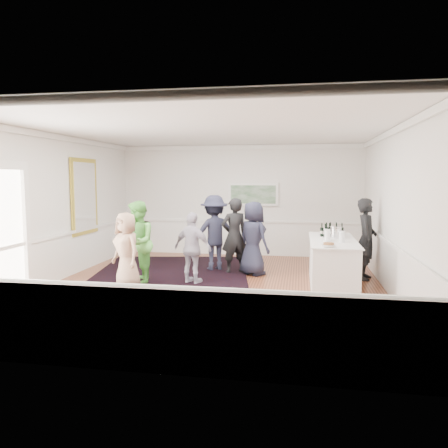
% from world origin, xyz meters
% --- Properties ---
extents(floor, '(8.00, 8.00, 0.00)m').
position_xyz_m(floor, '(0.00, 0.00, 0.00)').
color(floor, brown).
rests_on(floor, ground).
extents(ceiling, '(7.00, 8.00, 0.02)m').
position_xyz_m(ceiling, '(0.00, 0.00, 3.20)').
color(ceiling, white).
rests_on(ceiling, wall_back).
extents(wall_left, '(0.02, 8.00, 3.20)m').
position_xyz_m(wall_left, '(-3.50, 0.00, 1.60)').
color(wall_left, white).
rests_on(wall_left, floor).
extents(wall_right, '(0.02, 8.00, 3.20)m').
position_xyz_m(wall_right, '(3.50, 0.00, 1.60)').
color(wall_right, white).
rests_on(wall_right, floor).
extents(wall_back, '(7.00, 0.02, 3.20)m').
position_xyz_m(wall_back, '(0.00, 4.00, 1.60)').
color(wall_back, white).
rests_on(wall_back, floor).
extents(wall_front, '(7.00, 0.02, 3.20)m').
position_xyz_m(wall_front, '(0.00, -4.00, 1.60)').
color(wall_front, white).
rests_on(wall_front, floor).
extents(wainscoting, '(7.00, 8.00, 1.00)m').
position_xyz_m(wainscoting, '(0.00, 0.00, 0.50)').
color(wainscoting, white).
rests_on(wainscoting, floor).
extents(mirror, '(0.05, 1.25, 1.85)m').
position_xyz_m(mirror, '(-3.45, 1.30, 1.80)').
color(mirror, gold).
rests_on(mirror, wall_left).
extents(landscape_painting, '(1.44, 0.06, 0.66)m').
position_xyz_m(landscape_painting, '(0.40, 3.95, 1.78)').
color(landscape_painting, white).
rests_on(landscape_painting, wall_back).
extents(area_rug, '(4.24, 5.14, 0.02)m').
position_xyz_m(area_rug, '(-1.20, 0.98, 0.01)').
color(area_rug, black).
rests_on(area_rug, floor).
extents(serving_table, '(0.93, 2.44, 0.99)m').
position_xyz_m(serving_table, '(2.42, 0.52, 0.50)').
color(serving_table, white).
rests_on(serving_table, floor).
extents(bartender, '(0.55, 0.73, 1.81)m').
position_xyz_m(bartender, '(3.20, 1.36, 0.90)').
color(bartender, black).
rests_on(bartender, floor).
extents(guest_tan, '(0.91, 0.85, 1.56)m').
position_xyz_m(guest_tan, '(-1.71, -0.35, 0.78)').
color(guest_tan, '#A07D64').
rests_on(guest_tan, floor).
extents(guest_green, '(0.92, 1.03, 1.77)m').
position_xyz_m(guest_green, '(-1.65, 0.11, 0.88)').
color(guest_green, '#60C04C').
rests_on(guest_green, floor).
extents(guest_lilac, '(0.97, 0.65, 1.53)m').
position_xyz_m(guest_lilac, '(-0.49, 0.30, 0.76)').
color(guest_lilac, '#B1ABC0').
rests_on(guest_lilac, floor).
extents(guest_dark_a, '(1.37, 1.15, 1.84)m').
position_xyz_m(guest_dark_a, '(-0.31, 1.76, 0.92)').
color(guest_dark_a, '#1E2033').
rests_on(guest_dark_a, floor).
extents(guest_dark_b, '(0.78, 0.70, 1.78)m').
position_xyz_m(guest_dark_b, '(0.21, 1.52, 0.89)').
color(guest_dark_b, black).
rests_on(guest_dark_b, floor).
extents(guest_navy, '(0.99, 0.96, 1.71)m').
position_xyz_m(guest_navy, '(0.68, 1.38, 0.86)').
color(guest_navy, '#1E2033').
rests_on(guest_navy, floor).
extents(wine_bottles, '(0.50, 0.37, 0.31)m').
position_xyz_m(wine_bottles, '(2.41, 1.02, 1.14)').
color(wine_bottles, black).
rests_on(wine_bottles, serving_table).
extents(juice_pitchers, '(0.39, 0.37, 0.24)m').
position_xyz_m(juice_pitchers, '(2.38, 0.26, 1.11)').
color(juice_pitchers, '#61B440').
rests_on(juice_pitchers, serving_table).
extents(ice_bucket, '(0.26, 0.26, 0.25)m').
position_xyz_m(ice_bucket, '(2.50, 0.77, 1.10)').
color(ice_bucket, silver).
rests_on(ice_bucket, serving_table).
extents(nut_bowl, '(0.26, 0.26, 0.08)m').
position_xyz_m(nut_bowl, '(2.27, -0.50, 1.03)').
color(nut_bowl, white).
rests_on(nut_bowl, serving_table).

